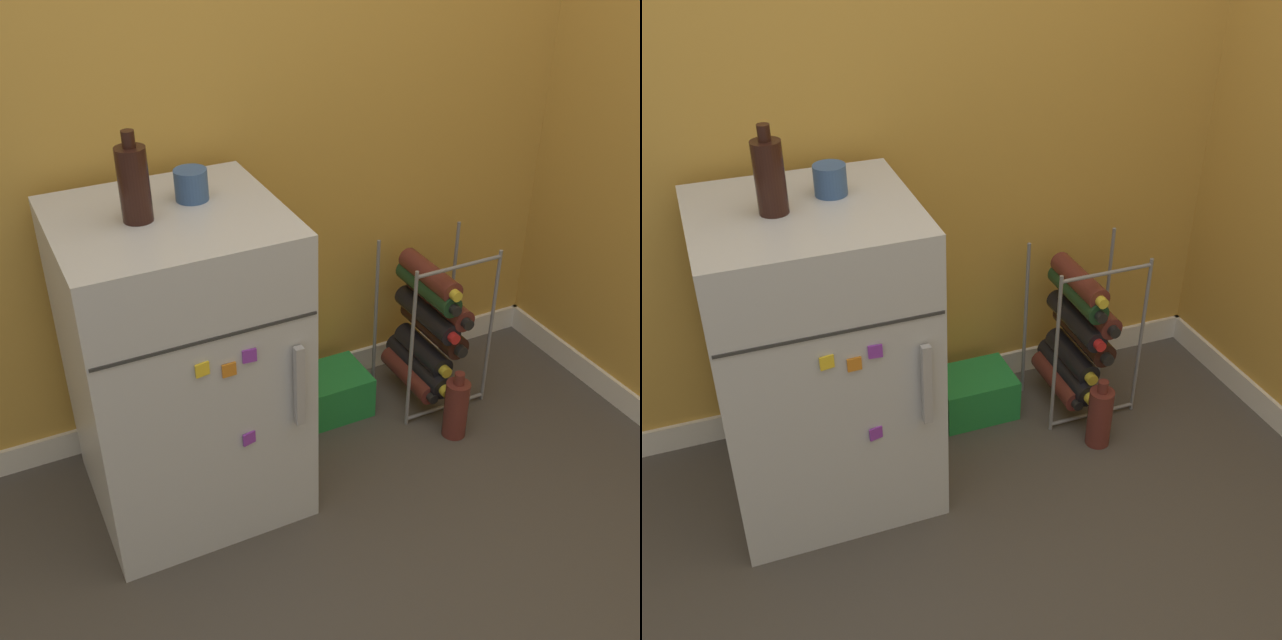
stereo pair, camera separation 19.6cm
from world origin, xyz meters
The scene contains 8 objects.
ground_plane centered at (0.00, 0.00, 0.00)m, with size 14.00×14.00×0.00m, color #423D38.
wall_back centered at (0.00, 0.64, 1.24)m, with size 6.79×0.07×2.50m.
mini_fridge centered at (-0.55, 0.29, 0.45)m, with size 0.57×0.56×0.90m.
wine_rack centered at (0.32, 0.38, 0.29)m, with size 0.32×0.33×0.58m.
soda_box centered at (-0.02, 0.45, 0.07)m, with size 0.25×0.20×0.15m.
fridge_top_cup centered at (-0.46, 0.35, 0.94)m, with size 0.09×0.09×0.08m.
fridge_top_bottle centered at (-0.61, 0.29, 1.00)m, with size 0.07×0.07×0.22m.
loose_bottle_floor centered at (0.30, 0.15, 0.11)m, with size 0.08×0.08×0.24m.
Camera 1 is at (-1.00, -1.49, 1.73)m, focal length 45.00 mm.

